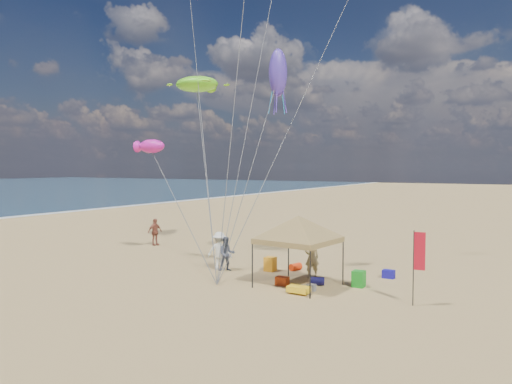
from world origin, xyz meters
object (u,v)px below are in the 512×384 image
Objects in this scene: cooler_blue at (389,274)px; chair_green at (359,279)px; feather_flag at (418,256)px; person_near_c at (220,251)px; person_near_b at (227,254)px; cooler_red at (282,281)px; beach_cart at (299,289)px; chair_yellow at (270,264)px; person_far_a at (155,232)px; person_near_a at (312,257)px; canopy_tent at (299,218)px.

cooler_blue is 2.40m from chair_green.
chair_green is at bearing 149.03° from feather_flag.
person_near_c is at bearing -161.98° from cooler_blue.
chair_green reaches higher than cooler_blue.
feather_flag is 1.65× the size of person_near_b.
cooler_red reaches higher than beach_cart.
chair_yellow is 2.62m from person_near_c.
cooler_red is 0.32× the size of person_near_b.
cooler_blue is 0.60× the size of beach_cart.
cooler_blue is at bearing 45.75° from cooler_red.
chair_green is 0.78× the size of beach_cart.
person_far_a is (-18.00, 5.55, -1.01)m from feather_flag.
person_near_c reaches higher than chair_yellow.
person_near_b is 0.89× the size of person_near_c.
person_near_c is 9.02m from person_far_a.
feather_flag reaches higher than chair_green.
cooler_red is (-5.79, 0.25, -1.71)m from feather_flag.
person_near_b is (-7.37, -2.54, 0.67)m from cooler_blue.
person_near_a reaches higher than person_far_a.
chair_green is (2.97, 1.44, 0.16)m from cooler_red.
chair_green is (2.30, 1.22, -2.61)m from canopy_tent.
feather_flag reaches higher than chair_yellow.
chair_yellow is 2.48m from person_near_a.
cooler_blue is 0.28× the size of person_near_c.
feather_flag is 4.05× the size of chair_yellow.
cooler_blue is at bearing -81.51° from person_far_a.
person_far_a is at bearing 162.88° from feather_flag.
cooler_red is at bearing -161.99° from canopy_tent.
feather_flag is at bearing -5.24° from canopy_tent.
person_near_c is (-4.84, 0.98, -1.99)m from canopy_tent.
canopy_tent reaches higher than feather_flag.
person_near_b is (-9.53, 1.45, -1.04)m from feather_flag.
person_near_c is at bearing 136.83° from person_near_b.
cooler_red is 1.00× the size of cooler_blue.
cooler_blue is 0.32× the size of person_near_b.
person_far_a is (-12.73, 3.30, -0.06)m from person_near_a.
person_near_a is at bearing -150.74° from cooler_blue.
beach_cart is (-4.54, -0.71, -1.70)m from feather_flag.
chair_green is 6.73m from person_near_b.
chair_green is at bearing 161.77° from person_near_c.
person_near_c reaches higher than person_near_a.
feather_flag is at bearing -51.89° from person_near_b.
chair_green is at bearing 123.86° from person_near_a.
person_far_a is at bearing 158.49° from canopy_tent.
canopy_tent is 5.32m from person_near_c.
chair_yellow is at bearing -13.12° from person_near_b.
beach_cart is at bearing 138.07° from person_near_c.
canopy_tent is at bearing -39.23° from chair_yellow.
chair_green is 0.36× the size of person_near_c.
feather_flag is 10.11m from person_near_c.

